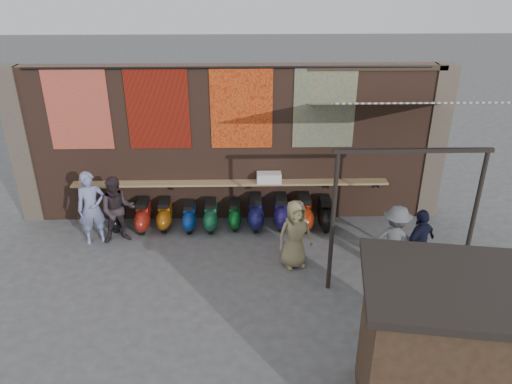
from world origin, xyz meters
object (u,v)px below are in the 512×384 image
scooter_stool_7 (281,212)px  shopper_navy (419,244)px  shopper_grey (395,241)px  shelf_box (269,178)px  scooter_stool_0 (118,216)px  scooter_stool_9 (325,213)px  market_stall (443,358)px  diner_left (92,208)px  scooter_stool_5 (235,215)px  scooter_stool_2 (165,215)px  shopper_tan (295,234)px  scooter_stool_3 (190,217)px  scooter_stool_4 (211,215)px  scooter_stool_6 (256,212)px  scooter_stool_8 (304,213)px  diner_right (118,210)px  scooter_stool_1 (143,216)px

scooter_stool_7 → shopper_navy: size_ratio=0.53×
shopper_grey → scooter_stool_7: bearing=-18.2°
scooter_stool_7 → shelf_box: bearing=137.8°
scooter_stool_0 → scooter_stool_9: 5.26m
market_stall → diner_left: bearing=150.0°
scooter_stool_7 → market_stall: size_ratio=0.36×
scooter_stool_5 → shopper_navy: size_ratio=0.44×
scooter_stool_2 → shopper_tan: bearing=-29.4°
scooter_stool_3 → scooter_stool_4: (0.54, 0.00, 0.02)m
scooter_stool_0 → shopper_tan: (4.32, -1.78, 0.47)m
scooter_stool_5 → scooter_stool_2: bearing=-179.9°
shelf_box → scooter_stool_0: bearing=-176.1°
scooter_stool_0 → scooter_stool_6: 3.50m
scooter_stool_7 → shopper_navy: bearing=-38.8°
scooter_stool_8 → diner_right: diner_right is taller
scooter_stool_0 → scooter_stool_2: size_ratio=0.91×
scooter_stool_2 → scooter_stool_7: scooter_stool_7 is taller
scooter_stool_0 → market_stall: (6.04, -5.93, 0.86)m
shelf_box → scooter_stool_3: 2.24m
scooter_stool_7 → scooter_stool_9: scooter_stool_7 is taller
scooter_stool_0 → market_stall: 8.50m
scooter_stool_5 → scooter_stool_0: bearing=179.8°
scooter_stool_4 → shopper_grey: shopper_grey is taller
scooter_stool_1 → scooter_stool_7: size_ratio=0.95×
scooter_stool_0 → scooter_stool_4: scooter_stool_4 is taller
scooter_stool_2 → scooter_stool_7: bearing=-0.1°
diner_right → shopper_grey: (6.24, -1.49, -0.03)m
scooter_stool_7 → diner_right: 4.03m
shopper_tan → market_stall: size_ratio=0.67×
shopper_tan → shopper_navy: bearing=-27.3°
shelf_box → scooter_stool_5: 1.30m
scooter_stool_6 → scooter_stool_9: bearing=-1.8°
scooter_stool_8 → market_stall: (1.31, -5.85, 0.78)m
scooter_stool_0 → scooter_stool_2: 1.19m
scooter_stool_3 → scooter_stool_4: 0.54m
scooter_stool_5 → scooter_stool_9: 2.30m
scooter_stool_0 → shopper_navy: shopper_navy is taller
scooter_stool_8 → scooter_stool_4: bearing=-179.9°
scooter_stool_9 → scooter_stool_2: bearing=179.1°
market_stall → scooter_stool_1: bearing=141.9°
scooter_stool_0 → diner_right: bearing=-73.1°
scooter_stool_3 → scooter_stool_1: bearing=179.8°
shopper_tan → market_stall: (1.71, -4.14, 0.40)m
shelf_box → scooter_stool_9: 1.69m
scooter_stool_9 → scooter_stool_6: bearing=178.2°
scooter_stool_2 → scooter_stool_3: (0.63, -0.07, -0.02)m
scooter_stool_5 → scooter_stool_8: scooter_stool_8 is taller
scooter_stool_4 → scooter_stool_5: bearing=6.8°
market_stall → scooter_stool_7: bearing=117.0°
scooter_stool_8 → shopper_navy: (2.20, -2.17, 0.39)m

